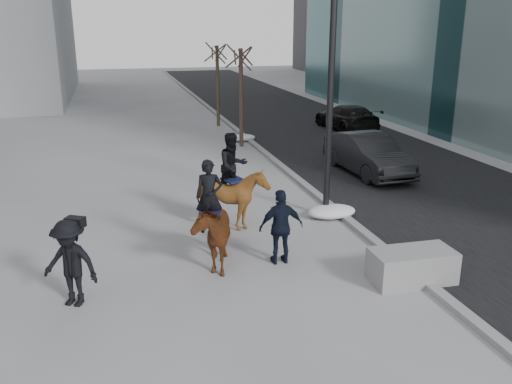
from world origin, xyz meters
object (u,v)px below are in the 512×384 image
object	(u,v)px
mounted_left	(211,228)
mounted_right	(234,191)
planter	(412,266)
car_near	(368,154)

from	to	relation	value
mounted_left	mounted_right	world-z (taller)	mounted_right
mounted_right	planter	bearing A→B (deg)	-53.83
planter	mounted_right	world-z (taller)	mounted_right
planter	mounted_right	distance (m)	5.07
car_near	mounted_left	bearing A→B (deg)	-140.77
planter	mounted_left	distance (m)	4.45
planter	mounted_left	bearing A→B (deg)	154.18
mounted_left	mounted_right	bearing A→B (deg)	64.63
planter	car_near	distance (m)	8.82
car_near	mounted_left	xyz separation A→B (m)	(-6.97, -6.37, 0.17)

